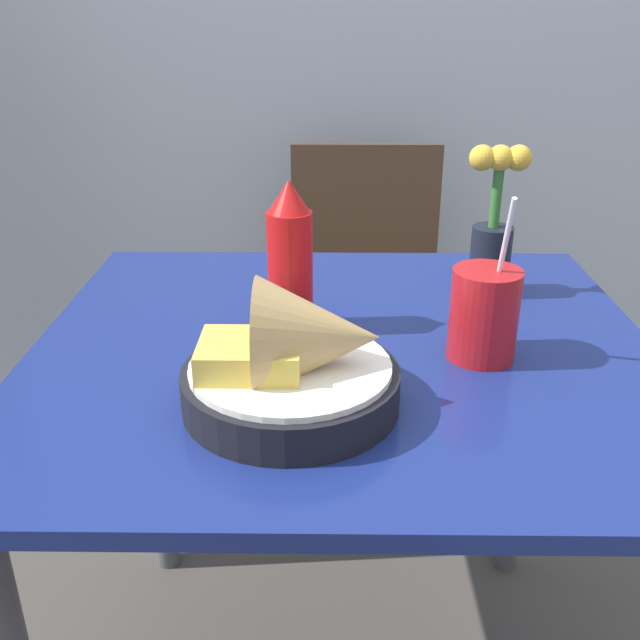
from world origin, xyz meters
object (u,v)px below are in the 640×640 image
at_px(drink_cup, 484,317).
at_px(flower_vase, 493,231).
at_px(chair_far_window, 365,281).
at_px(food_basket, 299,364).
at_px(ketchup_bottle, 290,259).

xyz_separation_m(drink_cup, flower_vase, (0.06, 0.24, 0.05)).
bearing_deg(chair_far_window, food_basket, -97.38).
relative_size(chair_far_window, drink_cup, 3.61).
bearing_deg(ketchup_bottle, drink_cup, -18.75).
relative_size(food_basket, flower_vase, 1.07).
height_order(drink_cup, flower_vase, flower_vase).
distance_m(food_basket, drink_cup, 0.28).
height_order(ketchup_bottle, drink_cup, drink_cup).
distance_m(ketchup_bottle, drink_cup, 0.29).
distance_m(chair_far_window, food_basket, 1.09).
distance_m(food_basket, ketchup_bottle, 0.23).
bearing_deg(chair_far_window, drink_cup, -82.90).
height_order(food_basket, flower_vase, flower_vase).
distance_m(chair_far_window, drink_cup, 0.96).
bearing_deg(food_basket, flower_vase, 50.77).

